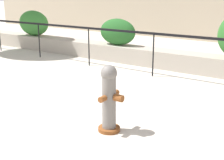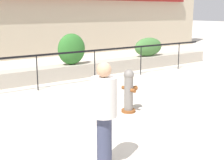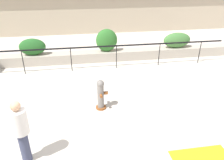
{
  "view_description": "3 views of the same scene",
  "coord_description": "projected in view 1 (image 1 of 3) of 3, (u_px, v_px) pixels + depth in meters",
  "views": [
    {
      "loc": [
        3.68,
        -2.2,
        2.15
      ],
      "look_at": [
        0.84,
        1.86,
        0.74
      ],
      "focal_mm": 50.0,
      "sensor_mm": 36.0,
      "label": 1
    },
    {
      "loc": [
        -3.65,
        -4.31,
        2.49
      ],
      "look_at": [
        1.45,
        2.86,
        0.52
      ],
      "focal_mm": 50.0,
      "sensor_mm": 36.0,
      "label": 2
    },
    {
      "loc": [
        0.39,
        -4.79,
        4.29
      ],
      "look_at": [
        1.51,
        2.27,
        0.68
      ],
      "focal_mm": 35.0,
      "sensor_mm": 36.0,
      "label": 3
    }
  ],
  "objects": [
    {
      "name": "hedge_bush_1",
      "position": [
        117.0,
        32.0,
        9.86
      ],
      "size": [
        1.28,
        0.57,
        0.83
      ],
      "primitive_type": "ellipsoid",
      "color": "#235B23",
      "rests_on": "planter_wall_low"
    },
    {
      "name": "fence_railing_segment",
      "position": [
        154.0,
        38.0,
        7.93
      ],
      "size": [
        15.0,
        0.05,
        1.15
      ],
      "color": "black",
      "rests_on": "ground"
    },
    {
      "name": "fire_hydrant",
      "position": [
        109.0,
        98.0,
        4.85
      ],
      "size": [
        0.43,
        0.47,
        1.08
      ],
      "color": "brown",
      "rests_on": "ground"
    },
    {
      "name": "planter_wall_low",
      "position": [
        171.0,
        60.0,
        9.01
      ],
      "size": [
        18.0,
        0.7,
        0.5
      ],
      "primitive_type": "cube",
      "color": "#ADA393",
      "rests_on": "ground"
    },
    {
      "name": "hedge_bush_0",
      "position": [
        34.0,
        23.0,
        12.01
      ],
      "size": [
        1.5,
        0.61,
        0.95
      ],
      "primitive_type": "ellipsoid",
      "color": "#387F33",
      "rests_on": "planter_wall_low"
    }
  ]
}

